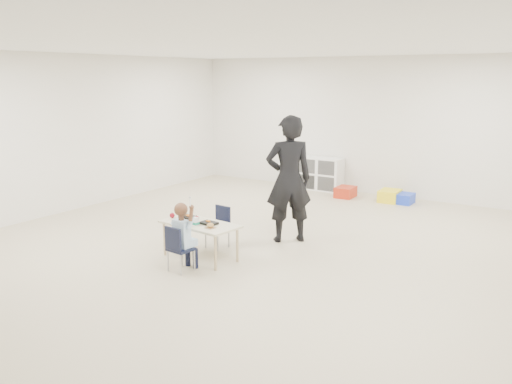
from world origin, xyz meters
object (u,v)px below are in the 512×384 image
Objects in this scene: cubby_shelf at (311,173)px; child at (180,235)px; table at (200,240)px; chair_near at (181,248)px; adult at (289,179)px.

child is at bearing -79.98° from cubby_shelf.
table is 0.55m from child.
cubby_shelf is at bearing 106.59° from chair_near.
table is at bearing 107.06° from child.
adult reaches higher than table.
adult is at bearing 81.26° from child.
table is 1.61m from adult.
child reaches higher than table.
chair_near is at bearing -72.94° from table.
adult is at bearing 81.26° from chair_near.
chair_near is 0.42× the size of cubby_shelf.
table is 1.91× the size of chair_near.
cubby_shelf is (-0.87, 4.95, 0.10)m from table.
table is at bearing 107.06° from chair_near.
cubby_shelf reaches higher than table.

